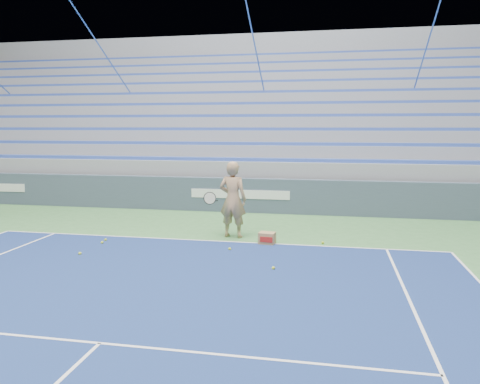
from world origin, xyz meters
name	(u,v)px	position (x,y,z in m)	size (l,w,h in m)	color
sponsor_barrier	(241,195)	(0.00, 15.88, 0.55)	(30.00, 0.32, 1.10)	#3C4A5C
bleachers	(265,135)	(0.00, 21.60, 2.36)	(31.00, 9.15, 7.30)	gray
tennis_player	(233,199)	(0.46, 12.43, 0.95)	(0.98, 0.89, 1.90)	tan
ball_box	(267,238)	(1.41, 11.89, 0.14)	(0.41, 0.33, 0.28)	#9C784B
tennis_ball_0	(230,249)	(0.66, 11.16, 0.03)	(0.07, 0.07, 0.07)	#C5D52B
tennis_ball_1	(323,243)	(2.70, 12.13, 0.03)	(0.07, 0.07, 0.07)	#C5D52B
tennis_ball_2	(80,254)	(-2.43, 10.17, 0.03)	(0.07, 0.07, 0.07)	#C5D52B
tennis_ball_3	(105,240)	(-2.47, 11.41, 0.03)	(0.07, 0.07, 0.07)	#C5D52B
tennis_ball_4	(102,243)	(-2.42, 11.15, 0.03)	(0.07, 0.07, 0.07)	#C5D52B
tennis_ball_5	(273,268)	(1.80, 9.92, 0.03)	(0.07, 0.07, 0.07)	#C5D52B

